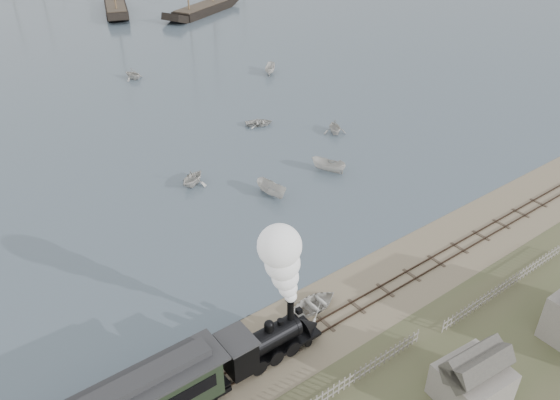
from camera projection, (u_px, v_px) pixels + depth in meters
ground at (319, 303)px, 41.00m from camera, size 600.00×600.00×0.00m
rail_track at (337, 318)px, 39.62m from camera, size 120.00×1.80×0.16m
picket_fence_east at (505, 290)px, 42.19m from camera, size 15.00×0.10×1.20m
shed_mid at (468, 397)px, 33.87m from camera, size 4.00×3.50×3.60m
locomotive at (281, 302)px, 34.75m from camera, size 7.67×2.86×9.56m
beached_dinghy at (315, 304)px, 40.34m from camera, size 2.76×3.83×0.79m
rowboat_1 at (192, 178)px, 54.99m from camera, size 4.03×4.22×1.73m
rowboat_2 at (328, 166)px, 57.35m from camera, size 3.93×3.13×1.44m
rowboat_3 at (259, 123)px, 67.46m from camera, size 3.66×4.12×0.71m
rowboat_4 at (335, 127)px, 65.25m from camera, size 3.99×3.82×1.63m
rowboat_5 at (270, 69)px, 83.09m from camera, size 3.62×3.50×1.41m
rowboat_7 at (133, 74)px, 81.00m from camera, size 3.90×3.64×1.67m
rowboat_8 at (272, 189)px, 53.31m from camera, size 4.00×1.94×1.48m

